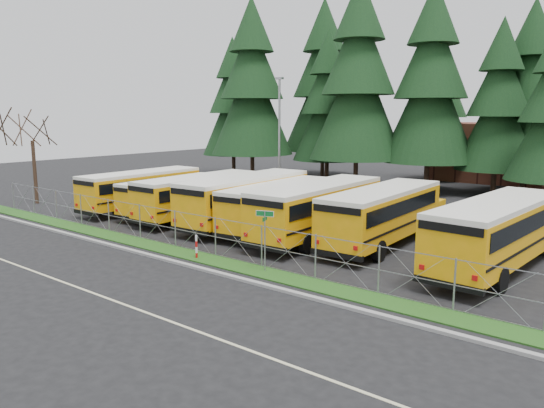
% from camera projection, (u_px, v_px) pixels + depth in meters
% --- Properties ---
extents(ground, '(120.00, 120.00, 0.00)m').
position_uv_depth(ground, '(244.00, 255.00, 26.70)').
color(ground, black).
rests_on(ground, ground).
extents(curb, '(50.00, 0.25, 0.12)m').
position_uv_depth(curb, '(199.00, 268.00, 24.30)').
color(curb, gray).
rests_on(curb, ground).
extents(grass_verge, '(50.00, 1.40, 0.06)m').
position_uv_depth(grass_verge, '(220.00, 262.00, 25.38)').
color(grass_verge, '#174213').
rests_on(grass_verge, ground).
extents(road_lane_line, '(50.00, 0.12, 0.01)m').
position_uv_depth(road_lane_line, '(107.00, 298.00, 20.54)').
color(road_lane_line, beige).
rests_on(road_lane_line, ground).
extents(chainlink_fence, '(44.00, 0.10, 2.00)m').
position_uv_depth(chainlink_fence, '(230.00, 240.00, 25.76)').
color(chainlink_fence, '#909298').
rests_on(chainlink_fence, ground).
extents(bus_0, '(2.80, 11.08, 2.89)m').
position_uv_depth(bus_0, '(146.00, 191.00, 38.89)').
color(bus_0, '#D89806').
rests_on(bus_0, ground).
extents(bus_1, '(3.00, 9.99, 2.58)m').
position_uv_depth(bus_1, '(176.00, 196.00, 37.30)').
color(bus_1, '#D89806').
rests_on(bus_1, ground).
extents(bus_2, '(2.77, 11.26, 2.95)m').
position_uv_depth(bus_2, '(203.00, 197.00, 35.75)').
color(bus_2, '#D89806').
rests_on(bus_2, ground).
extents(bus_3, '(3.50, 12.24, 3.17)m').
position_uv_depth(bus_3, '(250.00, 200.00, 33.76)').
color(bus_3, '#D89806').
rests_on(bus_3, ground).
extents(bus_4, '(3.80, 11.28, 2.90)m').
position_uv_depth(bus_4, '(281.00, 207.00, 32.30)').
color(bus_4, '#D89806').
rests_on(bus_4, ground).
extents(bus_5, '(3.29, 12.19, 3.17)m').
position_uv_depth(bus_5, '(322.00, 211.00, 30.20)').
color(bus_5, '#D89806').
rests_on(bus_5, ground).
extents(bus_6, '(3.31, 11.96, 3.11)m').
position_uv_depth(bus_6, '(386.00, 216.00, 28.76)').
color(bus_6, '#D89806').
rests_on(bus_6, ground).
extents(bus_east, '(3.61, 12.41, 3.21)m').
position_uv_depth(bus_east, '(501.00, 235.00, 24.20)').
color(bus_east, '#D89806').
rests_on(bus_east, ground).
extents(street_sign, '(0.80, 0.53, 2.81)m').
position_uv_depth(street_sign, '(265.00, 228.00, 23.62)').
color(street_sign, '#909298').
rests_on(street_sign, ground).
extents(striped_bollard, '(0.11, 0.11, 1.20)m').
position_uv_depth(striped_bollard, '(196.00, 247.00, 25.98)').
color(striped_bollard, '#B20C0C').
rests_on(striped_bollard, ground).
extents(light_standard, '(0.70, 0.35, 10.14)m').
position_uv_depth(light_standard, '(279.00, 131.00, 46.73)').
color(light_standard, '#909298').
rests_on(light_standard, ground).
extents(conifer_0, '(7.05, 7.05, 15.59)m').
position_uv_depth(conifer_0, '(233.00, 107.00, 60.83)').
color(conifer_0, black).
rests_on(conifer_0, ground).
extents(conifer_1, '(8.52, 8.52, 18.84)m').
position_uv_depth(conifer_1, '(252.00, 90.00, 55.07)').
color(conifer_1, black).
rests_on(conifer_1, ground).
extents(conifer_2, '(7.00, 7.00, 15.48)m').
position_uv_depth(conifer_2, '(328.00, 106.00, 53.78)').
color(conifer_2, black).
rests_on(conifer_2, ground).
extents(conifer_3, '(8.73, 8.73, 19.30)m').
position_uv_depth(conifer_3, '(358.00, 84.00, 48.53)').
color(conifer_3, black).
rests_on(conifer_3, ground).
extents(conifer_4, '(8.33, 8.33, 18.43)m').
position_uv_depth(conifer_4, '(431.00, 88.00, 46.79)').
color(conifer_4, black).
rests_on(conifer_4, ground).
extents(conifer_5, '(6.79, 6.79, 15.02)m').
position_uv_depth(conifer_5, '(499.00, 108.00, 44.98)').
color(conifer_5, black).
rests_on(conifer_5, ground).
extents(conifer_10, '(8.82, 8.82, 19.50)m').
position_uv_depth(conifer_10, '(324.00, 89.00, 58.98)').
color(conifer_10, black).
rests_on(conifer_10, ground).
extents(conifer_11, '(6.63, 6.63, 14.67)m').
position_uv_depth(conifer_11, '(442.00, 110.00, 55.52)').
color(conifer_11, black).
rests_on(conifer_11, ground).
extents(conifer_12, '(7.63, 7.63, 16.87)m').
position_uv_depth(conifer_12, '(529.00, 97.00, 46.26)').
color(conifer_12, black).
rests_on(conifer_12, ground).
extents(bare_tree_1, '(4.96, 4.96, 7.08)m').
position_uv_depth(bare_tree_1, '(34.00, 159.00, 41.47)').
color(bare_tree_1, '#302015').
rests_on(bare_tree_1, ground).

